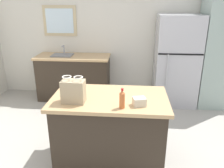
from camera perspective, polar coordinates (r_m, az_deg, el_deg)
The scene contains 9 objects.
ground at distance 3.01m, azimuth 3.23°, elevation -20.10°, with size 6.79×6.79×0.00m, color #ADA89E.
back_wall at distance 4.79m, azimuth 4.31°, elevation 12.24°, with size 5.66×0.13×2.57m.
kitchen_island at distance 2.88m, azimuth -0.53°, elevation -11.27°, with size 1.35×0.81×0.89m.
refrigerator at distance 4.55m, azimuth 15.66°, elevation 5.53°, with size 0.79×0.71×1.70m.
tall_cabinet at distance 4.69m, azimuth 24.44°, elevation 7.74°, with size 0.57×0.63×2.16m.
sink_counter at distance 4.77m, azimuth -9.45°, elevation 1.79°, with size 1.46×0.61×1.09m.
shopping_bag at distance 2.53m, azimuth -9.56°, elevation -1.75°, with size 0.25×0.16×0.30m.
small_box at distance 2.46m, azimuth 6.78°, elevation -4.36°, with size 0.13×0.11×0.09m, color beige.
bottle at distance 2.37m, azimuth 2.52°, elevation -3.83°, with size 0.06×0.06×0.22m.
Camera 1 is at (0.04, -2.30, 1.95)m, focal length 36.85 mm.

